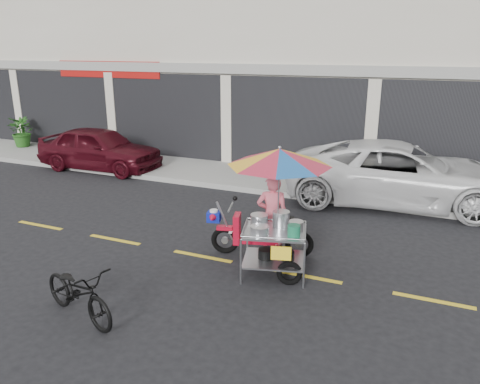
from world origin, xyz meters
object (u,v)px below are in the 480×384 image
at_px(white_pickup, 399,174).
at_px(near_bicycle, 78,292).
at_px(food_vendor_rig, 275,191).
at_px(maroon_sedan, 100,148).

distance_m(white_pickup, near_bicycle, 8.09).
bearing_deg(white_pickup, food_vendor_rig, 153.60).
xyz_separation_m(white_pickup, near_bicycle, (-3.63, -7.22, -0.35)).
relative_size(maroon_sedan, white_pickup, 0.73).
height_order(near_bicycle, food_vendor_rig, food_vendor_rig).
distance_m(maroon_sedan, white_pickup, 8.99).
xyz_separation_m(near_bicycle, food_vendor_rig, (1.98, 2.67, 0.99)).
relative_size(near_bicycle, food_vendor_rig, 0.62).
height_order(white_pickup, near_bicycle, white_pickup).
bearing_deg(white_pickup, near_bicycle, 146.79).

